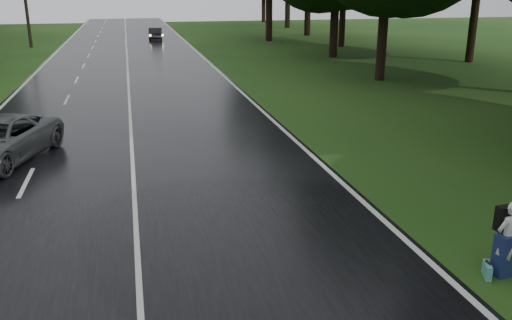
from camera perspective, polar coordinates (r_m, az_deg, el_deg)
The scene contains 9 objects.
road at distance 28.08m, azimuth -13.30°, elevation 6.47°, with size 12.00×140.00×0.04m, color black.
lane_center at distance 28.08m, azimuth -13.30°, elevation 6.52°, with size 0.12×140.00×0.01m, color silver.
far_car at distance 58.09m, azimuth -10.61°, elevation 13.03°, with size 1.32×3.77×1.24m, color black.
hitchhiker at distance 11.54m, azimuth 25.10°, elevation -7.81°, with size 0.60×0.55×1.55m.
suitcase at distance 11.57m, azimuth 23.30°, elevation -10.68°, with size 0.12×0.40×0.29m, color teal.
utility_pole_far at distance 54.40m, azimuth -22.71°, elevation 10.95°, with size 1.80×0.28×10.74m, color black, non-canonical shape.
tree_right_d at distance 33.53m, azimuth 12.93°, elevation 8.28°, with size 9.38×9.38×14.66m, color black, non-canonical shape.
tree_right_e at distance 43.87m, azimuth 8.15°, elevation 10.75°, with size 8.58×8.58×13.40m, color black, non-canonical shape.
tree_right_f at distance 56.50m, azimuth 1.37°, elevation 12.52°, with size 10.02×10.02×15.65m, color black, non-canonical shape.
Camera 1 is at (0.11, -7.56, 5.41)m, focal length 37.73 mm.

